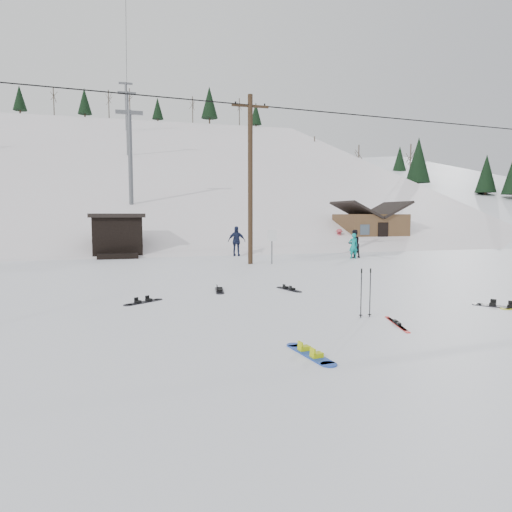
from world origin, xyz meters
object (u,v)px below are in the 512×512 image
object	(u,v)px
cabin	(370,229)
hero_skis	(397,324)
utility_pole	(250,177)
hero_snowboard	(310,353)

from	to	relation	value
cabin	hero_skis	size ratio (longest dim) A/B	3.32
utility_pole	hero_snowboard	xyz separation A→B (m)	(-3.11, -15.88, -4.65)
hero_skis	hero_snowboard	bearing A→B (deg)	-136.00
cabin	hero_snowboard	bearing A→B (deg)	-121.90
utility_pole	cabin	size ratio (longest dim) A/B	1.67
utility_pole	cabin	xyz separation A→B (m)	(13.00, 10.00, -3.20)
utility_pole	hero_skis	world-z (taller)	utility_pole
utility_pole	hero_snowboard	distance (m)	16.84
utility_pole	cabin	distance (m)	16.71
hero_snowboard	hero_skis	size ratio (longest dim) A/B	0.99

